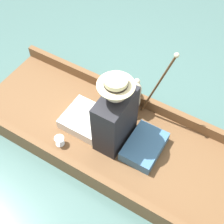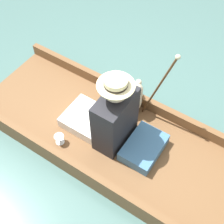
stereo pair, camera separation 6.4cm
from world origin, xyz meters
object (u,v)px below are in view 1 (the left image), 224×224
(teddy_bear, at_px, (133,97))
(walking_cane, at_px, (160,81))
(seated_person, at_px, (109,116))
(wine_glass, at_px, (59,140))

(teddy_bear, height_order, walking_cane, walking_cane)
(walking_cane, bearing_deg, seated_person, 147.17)
(teddy_bear, relative_size, wine_glass, 4.07)
(teddy_bear, bearing_deg, seated_person, 174.05)
(teddy_bear, distance_m, walking_cane, 0.40)
(teddy_bear, height_order, wine_glass, teddy_bear)
(teddy_bear, xyz_separation_m, walking_cane, (0.03, -0.23, 0.33))
(seated_person, height_order, walking_cane, walking_cane)
(seated_person, bearing_deg, walking_cane, -43.50)
(teddy_bear, xyz_separation_m, wine_glass, (-0.71, 0.38, -0.12))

